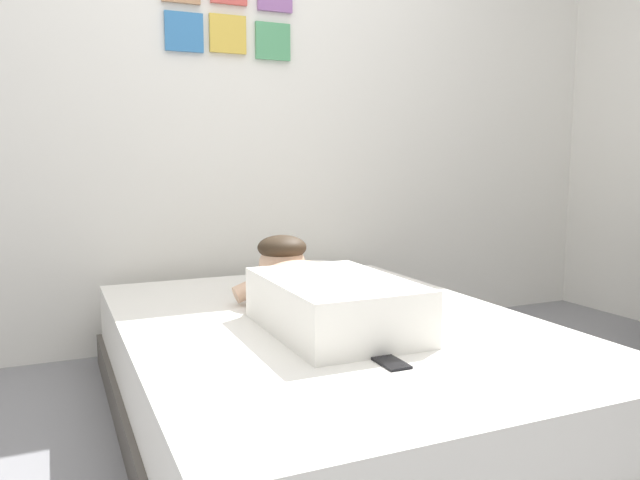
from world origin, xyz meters
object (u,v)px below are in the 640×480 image
at_px(bed, 328,370).
at_px(cell_phone, 390,362).
at_px(person_lying, 317,292).
at_px(coffee_cup, 344,284).
at_px(pillow, 306,273).

distance_m(bed, cell_phone, 0.54).
distance_m(person_lying, cell_phone, 0.52).
bearing_deg(bed, person_lying, 177.04).
bearing_deg(coffee_cup, bed, -122.93).
height_order(bed, pillow, pillow).
xyz_separation_m(person_lying, cell_phone, (0.00, -0.51, -0.10)).
distance_m(pillow, person_lying, 0.64).
relative_size(pillow, person_lying, 0.57).
height_order(bed, cell_phone, cell_phone).
xyz_separation_m(bed, pillow, (0.17, 0.61, 0.24)).
bearing_deg(cell_phone, coffee_cup, 71.68).
relative_size(pillow, cell_phone, 3.71).
bearing_deg(pillow, coffee_cup, -65.72).
bearing_deg(pillow, bed, -105.34).
relative_size(bed, coffee_cup, 16.10).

